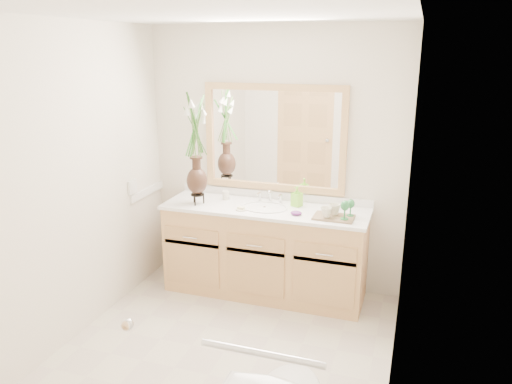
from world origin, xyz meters
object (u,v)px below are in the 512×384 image
(soap_bottle, at_px, (297,197))
(tray, at_px, (334,217))
(flower_vase, at_px, (195,137))
(tumbler, at_px, (226,195))

(soap_bottle, xyz_separation_m, tray, (0.37, -0.22, -0.07))
(flower_vase, height_order, soap_bottle, flower_vase)
(soap_bottle, height_order, tray, soap_bottle)
(flower_vase, distance_m, tumbler, 0.64)
(flower_vase, relative_size, tray, 2.72)
(flower_vase, relative_size, tumbler, 11.24)
(flower_vase, xyz_separation_m, tumbler, (0.20, 0.21, -0.57))
(tray, bearing_deg, flower_vase, -179.48)
(tray, bearing_deg, soap_bottle, 149.89)
(tumbler, bearing_deg, flower_vase, -133.58)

